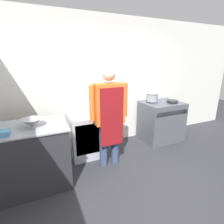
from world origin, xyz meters
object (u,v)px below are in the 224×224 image
object	(u,v)px
stock_pot	(152,97)
plastic_tub	(3,133)
stove	(161,121)
mixing_bowl	(32,123)
saute_pan	(173,101)
person_cook	(109,112)
fridge_unit	(86,135)

from	to	relation	value
stock_pot	plastic_tub	bearing A→B (deg)	-163.14
stove	mixing_bowl	bearing A→B (deg)	-168.75
stove	saute_pan	bearing A→B (deg)	-33.88
person_cook	saute_pan	size ratio (longest dim) A/B	7.24
fridge_unit	mixing_bowl	world-z (taller)	mixing_bowl
person_cook	plastic_tub	distance (m)	1.54
plastic_tub	stock_pot	bearing A→B (deg)	16.86
person_cook	saute_pan	distance (m)	1.73
person_cook	mixing_bowl	size ratio (longest dim) A/B	5.84
stove	plastic_tub	size ratio (longest dim) A/B	6.21
mixing_bowl	plastic_tub	xyz separation A→B (m)	(-0.32, -0.20, -0.02)
stove	saute_pan	distance (m)	0.54
plastic_tub	saute_pan	distance (m)	3.27
stove	stock_pot	distance (m)	0.62
saute_pan	plastic_tub	bearing A→B (deg)	-169.17
plastic_tub	saute_pan	bearing A→B (deg)	10.83
fridge_unit	person_cook	distance (m)	0.82
fridge_unit	stock_pot	xyz separation A→B (m)	(1.61, 0.08, 0.61)
stove	fridge_unit	world-z (taller)	stove
fridge_unit	mixing_bowl	xyz separation A→B (m)	(-0.91, -0.59, 0.58)
stock_pot	saute_pan	world-z (taller)	stock_pot
mixing_bowl	saute_pan	xyz separation A→B (m)	(2.89, 0.42, -0.06)
mixing_bowl	stock_pot	size ratio (longest dim) A/B	1.13
saute_pan	stove	bearing A→B (deg)	146.12
saute_pan	person_cook	bearing A→B (deg)	-168.26
stock_pot	saute_pan	xyz separation A→B (m)	(0.38, -0.24, -0.08)
fridge_unit	plastic_tub	xyz separation A→B (m)	(-1.23, -0.78, 0.56)
person_cook	stock_pot	world-z (taller)	person_cook
person_cook	stock_pot	distance (m)	1.45
mixing_bowl	saute_pan	world-z (taller)	mixing_bowl
mixing_bowl	fridge_unit	bearing A→B (deg)	32.88
person_cook	saute_pan	xyz separation A→B (m)	(1.70, 0.35, -0.04)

